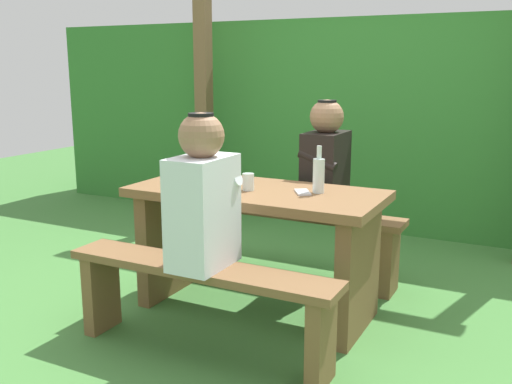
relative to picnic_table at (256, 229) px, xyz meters
name	(u,v)px	position (x,y,z in m)	size (l,w,h in m)	color
ground_plane	(256,310)	(0.00, 0.00, -0.49)	(12.00, 12.00, 0.00)	#447D3A
hedge_backdrop	(372,123)	(0.00, 2.28, 0.40)	(6.40, 0.77, 1.77)	#337830
pergola_post_left	(204,103)	(-1.33, 1.59, 0.57)	(0.12, 0.12, 2.13)	brown
picnic_table	(256,229)	(0.00, 0.00, 0.00)	(1.40, 0.64, 0.72)	brown
bench_near	(200,291)	(0.00, -0.59, -0.16)	(1.40, 0.24, 0.46)	brown
bench_far	(297,230)	(0.00, 0.59, -0.16)	(1.40, 0.24, 0.46)	brown
person_white_shirt	(203,197)	(0.03, -0.59, 0.30)	(0.25, 0.35, 0.72)	silver
person_black_coat	(325,162)	(0.19, 0.59, 0.30)	(0.25, 0.35, 0.72)	black
drinking_glass	(248,182)	(-0.02, -0.05, 0.27)	(0.06, 0.06, 0.09)	silver
bottle_left	(319,174)	(0.34, 0.07, 0.33)	(0.06, 0.06, 0.25)	silver
cell_phone	(303,192)	(0.27, 0.02, 0.23)	(0.07, 0.14, 0.01)	silver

